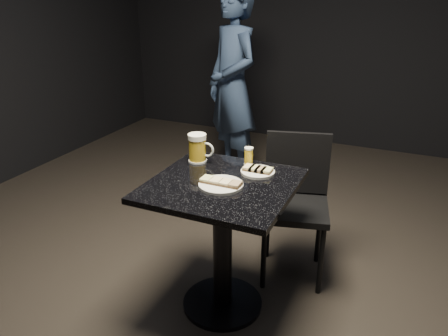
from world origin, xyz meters
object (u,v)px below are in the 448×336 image
Objects in this scene: plate_large at (221,185)px; plate_small at (258,172)px; beer_mug at (198,148)px; chair at (296,197)px; beer_tumbler at (249,156)px; patron at (232,87)px; table at (222,225)px.

plate_small is at bearing 64.00° from plate_large.
beer_mug reaches higher than chair.
beer_tumbler is (0.27, 0.07, -0.03)m from beer_mug.
plate_large is 2.23× the size of beer_tumbler.
beer_tumbler is (-0.09, 0.09, 0.04)m from plate_small.
patron reaches higher than chair.
beer_tumbler is at bearing 83.04° from table.
plate_small is at bearing -46.72° from beer_tumbler.
beer_mug reaches higher than plate_small.
table is at bearing -40.26° from beer_mug.
plate_large is at bearing -44.31° from beer_mug.
plate_small is 0.37m from beer_mug.
patron is at bearing 111.39° from plate_large.
plate_small is (0.11, 0.22, 0.00)m from plate_large.
patron is 2.25× the size of table.
patron is 1.54m from beer_mug.
plate_small is 0.33m from table.
beer_mug is at bearing 176.75° from plate_small.
patron is 17.22× the size of beer_tumbler.
table is (-0.01, 0.04, -0.25)m from plate_large.
chair is (0.24, 0.54, -0.26)m from plate_large.
plate_small reaches higher than table.
table is at bearing 105.17° from plate_large.
chair is at bearing 46.08° from beer_tumbler.
beer_tumbler is (0.70, -1.40, -0.05)m from patron.
beer_mug is (-0.25, 0.24, 0.07)m from plate_large.
beer_mug is at bearing -165.17° from beer_tumbler.
patron is 1.96× the size of chair.
chair reaches higher than table.
table is at bearing -123.56° from plate_small.
table is (0.66, -1.68, -0.34)m from patron.
chair is at bearing 66.14° from plate_large.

